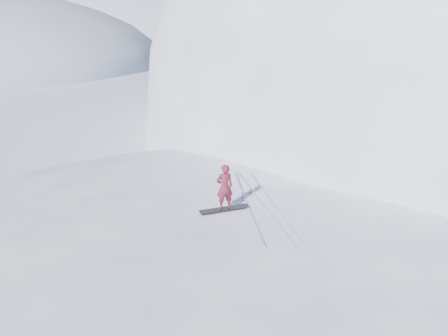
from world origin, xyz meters
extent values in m
ellipsoid|color=white|center=(1.00, 3.00, 0.00)|extent=(36.00, 28.00, 4.80)
ellipsoid|color=white|center=(10.00, 20.00, 0.00)|extent=(28.00, 24.00, 18.00)
ellipsoid|color=white|center=(-40.00, 110.00, 0.00)|extent=(140.00, 90.00, 36.00)
ellipsoid|color=white|center=(-2.00, 6.00, 0.00)|extent=(7.00, 6.30, 1.00)
cube|color=black|center=(-2.04, 3.93, 2.41)|extent=(1.72, 0.83, 0.03)
imported|color=maroon|center=(-2.04, 3.93, 3.21)|extent=(0.66, 0.53, 1.57)
cube|color=silver|center=(-1.29, 4.44, 2.42)|extent=(0.73, 5.97, 0.04)
cube|color=silver|center=(-0.80, 4.44, 2.42)|extent=(1.44, 5.85, 0.04)
cube|color=silver|center=(-0.41, 4.44, 2.42)|extent=(1.24, 5.89, 0.04)
camera|label=1|loc=(-2.31, -9.21, 8.88)|focal=35.00mm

